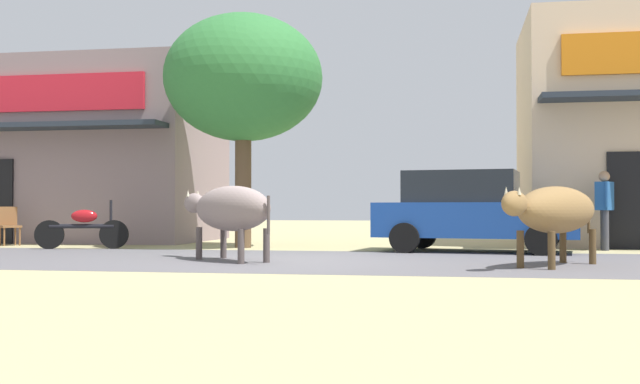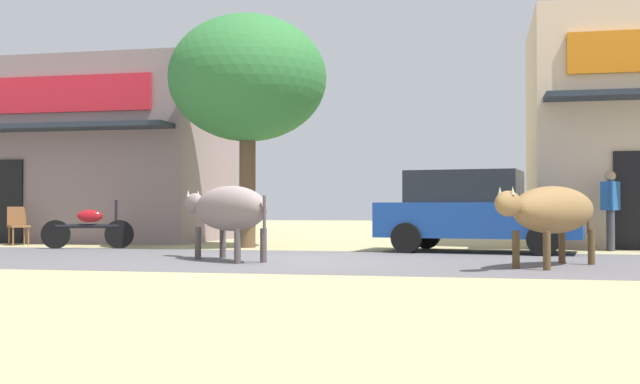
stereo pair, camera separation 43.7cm
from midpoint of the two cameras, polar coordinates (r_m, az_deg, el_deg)
ground at (r=13.33m, az=-2.51°, el=-5.02°), size 80.00×80.00×0.00m
asphalt_road at (r=13.33m, az=-2.51°, el=-5.01°), size 72.00×5.54×0.00m
storefront_left_cafe at (r=22.38m, az=-16.62°, el=2.70°), size 7.63×5.35×4.76m
roadside_tree at (r=17.63m, az=-4.65°, el=8.30°), size 3.56×3.56×5.24m
parked_hatchback_car at (r=15.98m, az=12.17°, el=-1.33°), size 4.22×2.46×1.64m
parked_motorcycle at (r=17.59m, az=-16.03°, el=-2.50°), size 1.94×0.62×1.06m
cow_near_brown at (r=13.12m, az=-5.86°, el=-1.26°), size 2.27×2.08×1.26m
cow_far_dark at (r=12.28m, az=17.79°, el=-1.30°), size 1.88×2.63×1.23m
pedestrian_by_shop at (r=17.17m, az=21.34°, el=-0.80°), size 0.43×0.61×1.67m
cafe_chair_near_tree at (r=19.80m, az=-20.82°, el=-2.19°), size 0.62×0.62×0.92m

